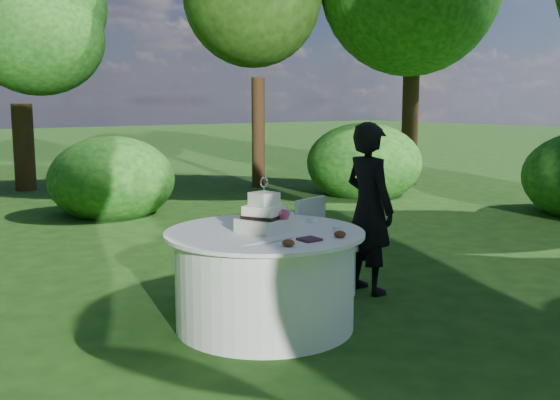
% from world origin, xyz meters
% --- Properties ---
extents(ground, '(80.00, 80.00, 0.00)m').
position_xyz_m(ground, '(0.00, 0.00, 0.00)').
color(ground, '#163A0F').
rests_on(ground, ground).
extents(napkins, '(0.14, 0.14, 0.02)m').
position_xyz_m(napkins, '(0.05, -0.49, 0.78)').
color(napkins, '#461E38').
rests_on(napkins, table).
extents(feather_plume, '(0.48, 0.07, 0.01)m').
position_xyz_m(feather_plume, '(-0.22, -0.34, 0.78)').
color(feather_plume, silver).
rests_on(feather_plume, table).
extents(guest, '(0.41, 0.60, 1.58)m').
position_xyz_m(guest, '(1.33, 0.20, 0.79)').
color(guest, black).
rests_on(guest, ground).
extents(table, '(1.56, 1.56, 0.77)m').
position_xyz_m(table, '(0.00, 0.00, 0.39)').
color(table, silver).
rests_on(table, ground).
extents(cake, '(0.41, 0.41, 0.43)m').
position_xyz_m(cake, '(-0.01, -0.02, 0.88)').
color(cake, silver).
rests_on(cake, table).
extents(chair, '(0.53, 0.52, 0.89)m').
position_xyz_m(chair, '(0.89, 0.38, 0.52)').
color(chair, silver).
rests_on(chair, ground).
extents(votives, '(0.18, 0.85, 0.04)m').
position_xyz_m(votives, '(0.51, 0.03, 0.79)').
color(votives, white).
rests_on(votives, table).
extents(petal_cups, '(0.58, 0.10, 0.05)m').
position_xyz_m(petal_cups, '(0.06, -0.54, 0.79)').
color(petal_cups, '#562D16').
rests_on(petal_cups, table).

